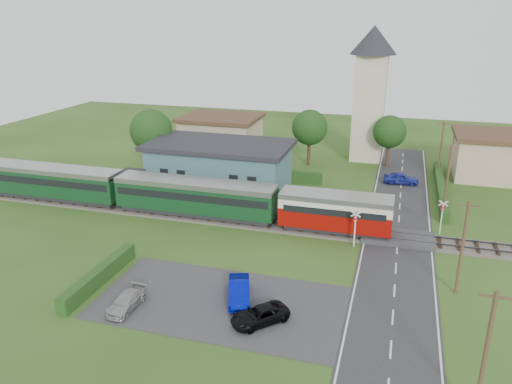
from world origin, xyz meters
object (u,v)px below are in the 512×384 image
(crossing_signal_near, at_px, (355,224))
(crossing_signal_far, at_px, (442,212))
(church_tower, at_px, (371,84))
(station_building, at_px, (220,165))
(car_park_blue, at_px, (239,291))
(pedestrian_far, at_px, (159,187))
(pedestrian_near, at_px, (271,202))
(house_east, at_px, (490,155))
(car_park_dark, at_px, (260,315))
(car_on_road, at_px, (401,178))
(car_park_silver, at_px, (126,301))
(house_west, at_px, (221,135))
(equipment_hut, at_px, (132,182))
(train, at_px, (166,193))

(crossing_signal_near, height_order, crossing_signal_far, same)
(church_tower, xyz_separation_m, crossing_signal_near, (1.40, -28.41, -8.08))
(station_building, relative_size, crossing_signal_near, 4.88)
(car_park_blue, distance_m, pedestrian_far, 22.19)
(church_tower, bearing_deg, crossing_signal_near, -87.18)
(pedestrian_near, bearing_deg, house_east, -149.27)
(church_tower, distance_m, car_park_blue, 40.81)
(car_park_blue, bearing_deg, pedestrian_near, 78.64)
(car_park_dark, relative_size, pedestrian_far, 2.03)
(church_tower, relative_size, car_on_road, 4.43)
(car_park_silver, bearing_deg, pedestrian_far, 112.46)
(crossing_signal_near, height_order, car_park_dark, crossing_signal_near)
(house_east, xyz_separation_m, pedestrian_near, (-22.38, -19.16, -1.54))
(house_west, bearing_deg, station_building, -70.35)
(crossing_signal_far, distance_m, car_park_silver, 28.21)
(car_on_road, distance_m, pedestrian_far, 27.90)
(station_building, bearing_deg, church_tower, 48.59)
(house_west, xyz_separation_m, car_park_silver, (7.70, -39.50, -2.19))
(station_building, relative_size, crossing_signal_far, 4.88)
(equipment_hut, xyz_separation_m, pedestrian_far, (3.09, 0.21, -0.35))
(train, distance_m, pedestrian_near, 10.44)
(car_park_blue, distance_m, pedestrian_near, 16.30)
(crossing_signal_near, xyz_separation_m, car_on_road, (3.51, 18.53, -1.41))
(crossing_signal_near, height_order, car_park_silver, crossing_signal_near)
(crossing_signal_near, relative_size, car_park_silver, 0.91)
(train, distance_m, car_park_silver, 17.34)
(equipment_hut, height_order, church_tower, church_tower)
(station_building, xyz_separation_m, pedestrian_near, (7.62, -6.15, -1.43))
(house_west, height_order, pedestrian_far, house_west)
(car_park_silver, bearing_deg, station_building, 97.57)
(house_east, relative_size, car_on_road, 2.21)
(house_west, xyz_separation_m, pedestrian_near, (12.62, -20.16, -1.53))
(house_west, distance_m, car_park_dark, 42.14)
(house_east, distance_m, car_park_blue, 40.83)
(car_park_dark, bearing_deg, crossing_signal_far, 100.84)
(car_park_silver, height_order, pedestrian_near, pedestrian_near)
(church_tower, distance_m, house_east, 17.21)
(station_building, bearing_deg, pedestrian_near, -38.91)
(train, bearing_deg, pedestrian_near, 15.86)
(station_building, distance_m, pedestrian_far, 7.55)
(station_building, relative_size, car_park_silver, 4.42)
(house_east, relative_size, car_park_dark, 2.28)
(car_on_road, relative_size, car_park_silver, 1.10)
(car_on_road, height_order, car_park_blue, car_park_blue)
(car_park_blue, distance_m, car_park_dark, 3.11)
(equipment_hut, distance_m, church_tower, 33.48)
(equipment_hut, xyz_separation_m, train, (5.62, -3.20, 0.43))
(church_tower, distance_m, crossing_signal_near, 29.57)
(church_tower, relative_size, crossing_signal_near, 5.37)
(station_building, distance_m, car_on_road, 21.24)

